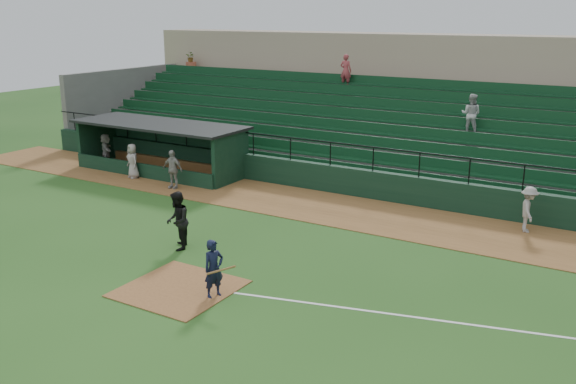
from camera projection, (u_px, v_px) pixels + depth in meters
The scene contains 12 objects.
ground at pixel (201, 277), 18.78m from camera, with size 90.00×90.00×0.00m, color #234E19.
warning_track at pixel (326, 208), 25.37m from camera, with size 40.00×4.00×0.03m, color brown.
home_plate_dirt at pixel (179, 288), 17.95m from camera, with size 3.00×3.00×0.03m, color brown.
foul_line at pixel (484, 326), 15.80m from camera, with size 18.00×0.09×0.01m, color white.
stadium_structure at pixel (406, 121), 31.71m from camera, with size 38.00×13.08×6.40m.
dugout at pixel (166, 144), 31.13m from camera, with size 8.90×3.20×2.42m.
batter_at_plate at pixel (214, 269), 17.24m from camera, with size 1.09×0.72×1.66m.
umpire at pixel (177, 221), 20.74m from camera, with size 0.95×0.74×1.96m, color black.
runner at pixel (528, 209), 22.35m from camera, with size 1.07×0.61×1.65m, color #9B9591.
dugout_player_a at pixel (172, 169), 27.90m from camera, with size 1.01×0.42×1.73m, color #9A9690.
dugout_player_b at pixel (133, 161), 29.66m from camera, with size 0.80×0.52×1.63m, color #A09A96.
dugout_player_c at pixel (106, 150), 32.05m from camera, with size 1.52×0.48×1.64m, color gray.
Camera 1 is at (11.16, -13.56, 7.57)m, focal length 39.46 mm.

